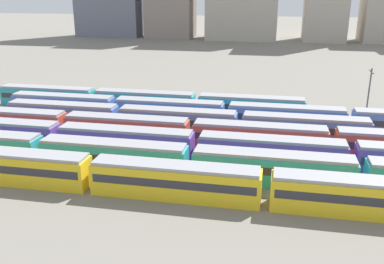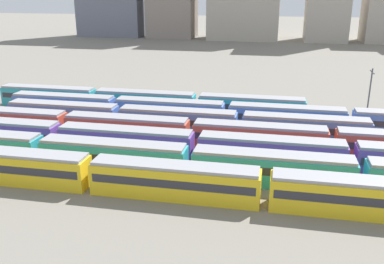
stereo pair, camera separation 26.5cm
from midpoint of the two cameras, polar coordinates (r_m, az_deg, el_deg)
ground_plane at (r=67.12m, az=-17.00°, el=-0.55°), size 600.00×600.00×0.00m
train_track_1 at (r=49.85m, az=-0.15°, el=-4.03°), size 74.70×3.06×3.75m
train_track_2 at (r=54.65m, az=0.66°, el=-1.95°), size 74.70×3.06×3.75m
train_track_3 at (r=59.15m, az=18.24°, el=-1.29°), size 112.50×3.06×3.75m
train_track_4 at (r=65.25m, az=-1.80°, el=1.50°), size 55.80×3.06×3.75m
train_track_5 at (r=68.61m, az=12.58°, el=1.91°), size 93.60×3.06×3.75m
train_track_6 at (r=77.10m, az=-6.15°, el=4.09°), size 55.80×3.06×3.75m
catenary_pole_1 at (r=77.60m, az=22.69°, el=5.07°), size 0.24×3.20×8.62m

